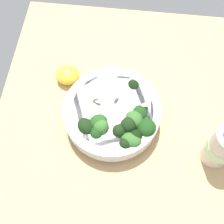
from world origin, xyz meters
The scene contains 4 objects.
ground_plane centered at (0.00, 0.00, -1.97)cm, with size 69.58×69.58×3.95cm, color tan.
bowl_of_broccoli centered at (2.01, -5.31, 3.81)cm, with size 22.81×23.00×8.66cm.
lemon_wedge centered at (-8.78, -18.52, 2.11)cm, with size 6.15×5.44×4.22cm, color yellow.
bottle_tall centered at (7.99, 18.71, 6.48)cm, with size 6.51×6.51×14.09cm.
Camera 1 is at (31.02, -2.51, 67.30)cm, focal length 47.70 mm.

